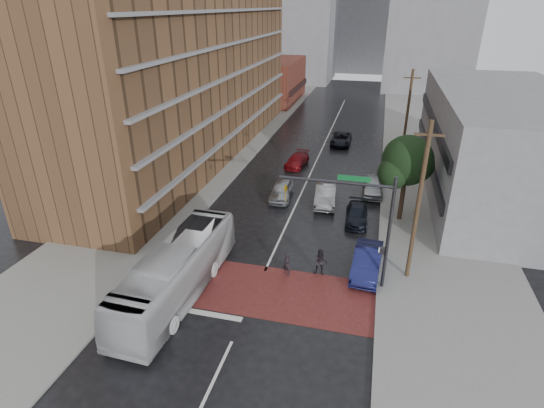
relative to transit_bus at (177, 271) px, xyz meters
The scene contains 23 objects.
ground 4.67m from the transit_bus, 13.17° to the left, with size 160.00×160.00×0.00m, color black.
crosswalk 4.80m from the transit_bus, 19.34° to the left, with size 14.00×5.00×0.02m, color maroon.
sidewalk_west 27.03m from the transit_bus, 105.53° to the left, with size 9.00×90.00×0.15m, color gray.
sidewalk_east 30.45m from the transit_bus, 58.76° to the left, with size 9.00×90.00×0.15m, color gray.
apartment_block 29.55m from the transit_bus, 111.26° to the left, with size 10.00×44.00×28.00m, color brown.
storefront_west 55.57m from the transit_bus, 98.00° to the left, with size 8.00×16.00×7.00m, color maroon.
building_east 29.68m from the transit_bus, 45.31° to the left, with size 11.00×26.00×9.00m, color gray.
distant_tower_west 80.89m from the transit_bus, 97.02° to the left, with size 18.00×16.00×32.00m, color gray.
distant_tower_center 96.66m from the transit_bus, 87.45° to the left, with size 12.00×10.00×24.00m, color gray.
street_tree 18.53m from the transit_bus, 45.54° to the left, with size 4.20×4.10×6.90m.
signal_mast 11.16m from the transit_bus, 19.07° to the left, with size 6.50×0.30×7.20m.
utility_pole_near 14.44m from the transit_bus, 20.93° to the left, with size 1.60×0.26×10.00m.
utility_pole_far 28.43m from the transit_bus, 62.39° to the left, with size 1.60×0.26×10.00m.
transit_bus is the anchor object (origin of this frame).
pedestrian_a 6.73m from the transit_bus, 31.07° to the left, with size 0.58×0.38×1.59m, color black.
pedestrian_b 8.77m from the transit_bus, 27.24° to the left, with size 0.86×0.67×1.78m, color black.
car_travel_a 15.15m from the transit_bus, 79.58° to the left, with size 1.81×4.51×1.54m, color #9DA0A5.
car_travel_b 16.18m from the transit_bus, 65.75° to the left, with size 1.71×4.90×1.61m, color #989A9F.
car_travel_c 23.36m from the transit_bus, 83.83° to the left, with size 1.75×4.31×1.25m, color maroon.
suv_travel 32.67m from the transit_bus, 79.00° to the left, with size 2.28×4.96×1.38m, color black.
car_parked_near 11.73m from the transit_bus, 25.31° to the left, with size 1.67×4.78×1.58m, color #161A4D.
car_parked_mid 15.28m from the transit_bus, 51.60° to the left, with size 1.70×4.18×1.21m, color black.
car_parked_far 20.60m from the transit_bus, 59.31° to the left, with size 1.76×4.38×1.49m, color #A7ACAF.
Camera 1 is at (6.00, -19.48, 15.53)m, focal length 28.00 mm.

